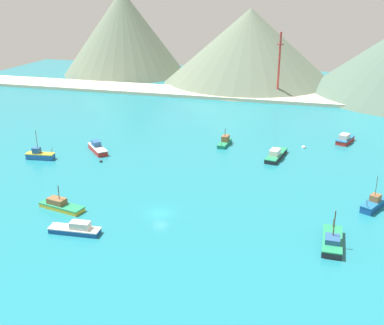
% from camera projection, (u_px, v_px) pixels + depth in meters
% --- Properties ---
extents(ground, '(260.00, 280.00, 0.50)m').
position_uv_depth(ground, '(201.00, 161.00, 116.41)').
color(ground, teal).
extents(fishing_boat_0, '(4.63, 11.31, 2.58)m').
position_uv_depth(fishing_boat_0, '(276.00, 155.00, 117.50)').
color(fishing_boat_0, '#232328').
rests_on(fishing_boat_0, ground).
extents(fishing_boat_1, '(2.63, 7.28, 4.62)m').
position_uv_depth(fishing_boat_1, '(225.00, 142.00, 127.32)').
color(fishing_boat_1, '#198466').
rests_on(fishing_boat_1, ground).
extents(fishing_boat_2, '(8.03, 8.20, 2.73)m').
position_uv_depth(fishing_boat_2, '(97.00, 148.00, 122.12)').
color(fishing_boat_2, red).
rests_on(fishing_boat_2, ground).
extents(fishing_boat_3, '(9.12, 3.11, 2.21)m').
position_uv_depth(fishing_boat_3, '(76.00, 229.00, 81.90)').
color(fishing_boat_3, '#14478C').
rests_on(fishing_boat_3, ground).
extents(fishing_boat_4, '(3.22, 9.63, 6.49)m').
position_uv_depth(fishing_boat_4, '(332.00, 241.00, 78.04)').
color(fishing_boat_4, '#232328').
rests_on(fishing_boat_4, ground).
extents(fishing_boat_5, '(9.57, 4.60, 4.76)m').
position_uv_depth(fishing_boat_5, '(61.00, 205.00, 90.88)').
color(fishing_boat_5, gold).
rests_on(fishing_boat_5, ground).
extents(fishing_boat_6, '(7.10, 3.11, 7.29)m').
position_uv_depth(fishing_boat_6, '(40.00, 155.00, 116.96)').
color(fishing_boat_6, '#1E5BA8').
rests_on(fishing_boat_6, ground).
extents(fishing_boat_7, '(5.03, 6.96, 6.66)m').
position_uv_depth(fishing_boat_7, '(373.00, 204.00, 90.75)').
color(fishing_boat_7, '#14478C').
rests_on(fishing_boat_7, ground).
extents(fishing_boat_8, '(5.18, 8.09, 2.58)m').
position_uv_depth(fishing_boat_8, '(345.00, 139.00, 129.07)').
color(fishing_boat_8, red).
rests_on(fishing_boat_8, ground).
extents(buoy_0, '(1.08, 1.08, 1.08)m').
position_uv_depth(buoy_0, '(304.00, 147.00, 124.91)').
color(buoy_0, silver).
rests_on(buoy_0, ground).
extents(buoy_1, '(0.73, 0.73, 0.73)m').
position_uv_depth(buoy_1, '(101.00, 162.00, 115.14)').
color(buoy_1, '#232328').
rests_on(buoy_1, ground).
extents(beach_strip, '(247.00, 17.19, 1.20)m').
position_uv_depth(beach_strip, '(250.00, 95.00, 181.99)').
color(beach_strip, beige).
rests_on(beach_strip, ground).
extents(hill_west, '(58.14, 58.14, 38.42)m').
position_uv_depth(hill_west, '(124.00, 32.00, 225.28)').
color(hill_west, '#60705B').
rests_on(hill_west, ground).
extents(hill_central, '(73.62, 73.62, 31.31)m').
position_uv_depth(hill_central, '(249.00, 46.00, 203.12)').
color(hill_central, '#60705B').
rests_on(hill_central, ground).
extents(radio_tower, '(2.45, 1.96, 24.45)m').
position_uv_depth(radio_tower, '(279.00, 65.00, 175.03)').
color(radio_tower, '#B7332D').
rests_on(radio_tower, ground).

